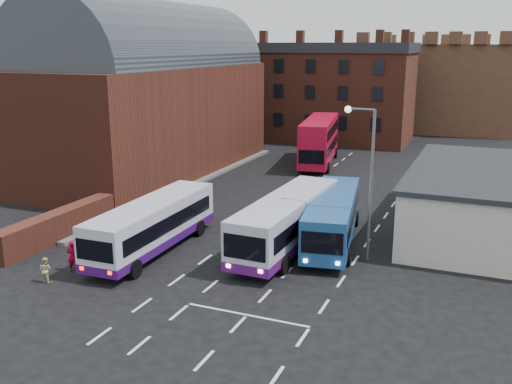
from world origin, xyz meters
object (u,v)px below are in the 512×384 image
at_px(bus_white_inbound, 287,219).
at_px(pedestrian_beige, 46,270).
at_px(bus_red_double, 319,141).
at_px(pedestrian_red, 73,256).
at_px(street_lamp, 366,170).
at_px(bus_white_outbound, 153,222).
at_px(bus_blue, 333,216).

height_order(bus_white_inbound, pedestrian_beige, bus_white_inbound).
xyz_separation_m(bus_red_double, pedestrian_red, (-4.16, -32.44, -1.65)).
bearing_deg(bus_white_inbound, street_lamp, -177.11).
bearing_deg(pedestrian_red, street_lamp, 179.80).
distance_m(bus_white_inbound, pedestrian_beige, 13.74).
bearing_deg(street_lamp, bus_white_outbound, -163.55).
height_order(bus_white_inbound, street_lamp, street_lamp).
distance_m(bus_red_double, pedestrian_beige, 34.54).
bearing_deg(bus_white_outbound, bus_red_double, 85.10).
xyz_separation_m(bus_white_outbound, street_lamp, (11.79, 3.48, 3.48)).
bearing_deg(pedestrian_beige, bus_blue, -137.39).
bearing_deg(street_lamp, pedestrian_beige, -146.27).
distance_m(bus_white_outbound, pedestrian_beige, 6.77).
bearing_deg(pedestrian_red, bus_white_outbound, -147.23).
distance_m(bus_white_outbound, pedestrian_red, 5.05).
bearing_deg(bus_white_inbound, bus_blue, -135.58).
relative_size(pedestrian_red, pedestrian_beige, 1.27).
bearing_deg(bus_white_outbound, bus_white_inbound, 24.07).
bearing_deg(bus_blue, street_lamp, 130.27).
bearing_deg(bus_blue, pedestrian_red, 30.39).
xyz_separation_m(bus_red_double, street_lamp, (9.95, -24.58, 2.75)).
bearing_deg(bus_red_double, bus_blue, 98.95).
xyz_separation_m(street_lamp, pedestrian_beige, (-14.41, -9.62, -4.58)).
height_order(bus_white_outbound, bus_red_double, bus_red_double).
bearing_deg(bus_red_double, bus_white_inbound, 92.60).
xyz_separation_m(bus_white_inbound, bus_blue, (2.25, 2.07, -0.12)).
height_order(bus_red_double, pedestrian_beige, bus_red_double).
distance_m(bus_white_outbound, bus_blue, 10.91).
bearing_deg(bus_red_double, pedestrian_red, 73.05).
distance_m(bus_blue, pedestrian_red, 15.37).
relative_size(bus_blue, pedestrian_beige, 8.31).
height_order(bus_blue, street_lamp, street_lamp).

